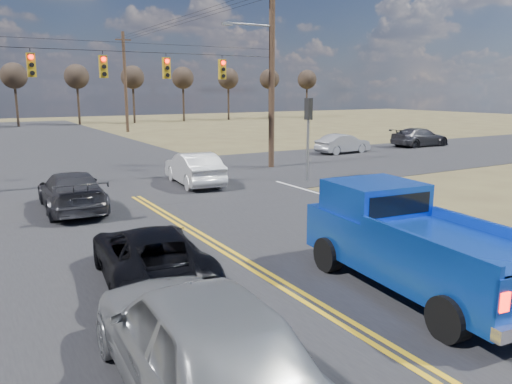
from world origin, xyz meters
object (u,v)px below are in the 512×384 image
silver_suv (198,339)px  white_car_queue (194,169)px  black_suv (150,255)px  dgrey_car_queue (72,191)px  cross_car_east_near (343,144)px  cross_car_east_far (420,137)px  pickup_truck (412,243)px

silver_suv → white_car_queue: (6.42, 14.97, -0.14)m
silver_suv → black_suv: (0.83, 4.53, -0.24)m
black_suv → dgrey_car_queue: dgrey_car_queue is taller
cross_car_east_near → cross_car_east_far: 7.90m
white_car_queue → silver_suv: bearing=72.5°
white_car_queue → cross_car_east_near: size_ratio=1.13×
white_car_queue → cross_car_east_near: (13.43, 5.53, -0.08)m
silver_suv → white_car_queue: size_ratio=1.15×
dgrey_car_queue → cross_car_east_near: 20.80m
silver_suv → black_suv: size_ratio=1.12×
black_suv → cross_car_east_far: bearing=-141.9°
white_car_queue → dgrey_car_queue: 6.28m
pickup_truck → silver_suv: bearing=-161.5°
pickup_truck → silver_suv: 5.69m
white_car_queue → cross_car_east_far: (21.32, 5.86, -0.03)m
silver_suv → cross_car_east_near: silver_suv is taller
cross_car_east_far → black_suv: bearing=122.8°
black_suv → cross_car_east_near: bearing=-133.1°
white_car_queue → dgrey_car_queue: (-5.80, -2.42, -0.03)m
black_suv → cross_car_east_far: size_ratio=0.95×
white_car_queue → cross_car_east_near: 14.52m
black_suv → cross_car_east_far: (26.91, 16.30, 0.06)m
pickup_truck → black_suv: size_ratio=1.27×
cross_car_east_far → dgrey_car_queue: bearing=108.6°
pickup_truck → silver_suv: (-5.54, -1.28, -0.16)m
black_suv → dgrey_car_queue: (-0.20, 8.02, 0.06)m
pickup_truck → cross_car_east_far: (22.20, 19.55, -0.34)m
cross_car_east_near → white_car_queue: bearing=108.3°
silver_suv → dgrey_car_queue: bearing=-90.3°
pickup_truck → cross_car_east_near: pickup_truck is taller
silver_suv → cross_car_east_far: size_ratio=1.07×
silver_suv → cross_car_east_far: silver_suv is taller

